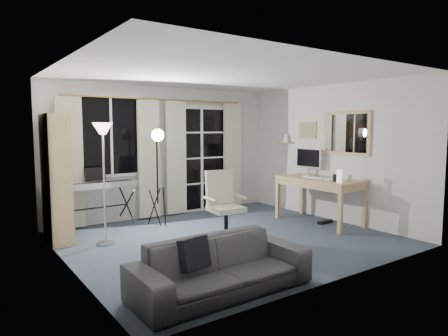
{
  "coord_description": "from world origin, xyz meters",
  "views": [
    {
      "loc": [
        -3.37,
        -4.72,
        1.64
      ],
      "look_at": [
        0.18,
        0.35,
        1.02
      ],
      "focal_mm": 32.0,
      "sensor_mm": 36.0,
      "label": 1
    }
  ],
  "objects_px": {
    "studio_light": "(157,146)",
    "office_chair": "(222,199)",
    "desk": "(320,184)",
    "keyboard_piano": "(98,186)",
    "mug": "(348,177)",
    "sofa": "(221,257)",
    "monitor": "(309,159)",
    "torchiere_lamp": "(103,147)",
    "bookshelf": "(54,182)"
  },
  "relations": [
    {
      "from": "bookshelf",
      "to": "office_chair",
      "type": "xyz_separation_m",
      "value": [
        2.02,
        -1.32,
        -0.27
      ]
    },
    {
      "from": "desk",
      "to": "monitor",
      "type": "bearing_deg",
      "value": 64.86
    },
    {
      "from": "sofa",
      "to": "monitor",
      "type": "bearing_deg",
      "value": 29.98
    },
    {
      "from": "keyboard_piano",
      "to": "studio_light",
      "type": "xyz_separation_m",
      "value": [
        0.88,
        -0.4,
        0.63
      ]
    },
    {
      "from": "torchiere_lamp",
      "to": "desk",
      "type": "height_order",
      "value": "torchiere_lamp"
    },
    {
      "from": "bookshelf",
      "to": "sofa",
      "type": "relative_size",
      "value": 1.0
    },
    {
      "from": "mug",
      "to": "desk",
      "type": "bearing_deg",
      "value": 101.31
    },
    {
      "from": "office_chair",
      "to": "sofa",
      "type": "xyz_separation_m",
      "value": [
        -1.08,
        -1.55,
        -0.24
      ]
    },
    {
      "from": "torchiere_lamp",
      "to": "desk",
      "type": "relative_size",
      "value": 1.16
    },
    {
      "from": "torchiere_lamp",
      "to": "mug",
      "type": "bearing_deg",
      "value": -20.76
    },
    {
      "from": "keyboard_piano",
      "to": "torchiere_lamp",
      "type": "bearing_deg",
      "value": -104.72
    },
    {
      "from": "studio_light",
      "to": "office_chair",
      "type": "relative_size",
      "value": 1.62
    },
    {
      "from": "office_chair",
      "to": "desk",
      "type": "distance_m",
      "value": 1.98
    },
    {
      "from": "bookshelf",
      "to": "studio_light",
      "type": "bearing_deg",
      "value": 1.84
    },
    {
      "from": "studio_light",
      "to": "desk",
      "type": "relative_size",
      "value": 1.13
    },
    {
      "from": "monitor",
      "to": "mug",
      "type": "relative_size",
      "value": 4.4
    },
    {
      "from": "studio_light",
      "to": "sofa",
      "type": "xyz_separation_m",
      "value": [
        -0.68,
        -2.85,
        -0.98
      ]
    },
    {
      "from": "keyboard_piano",
      "to": "monitor",
      "type": "bearing_deg",
      "value": -23.97
    },
    {
      "from": "mug",
      "to": "keyboard_piano",
      "type": "bearing_deg",
      "value": 145.81
    },
    {
      "from": "studio_light",
      "to": "mug",
      "type": "xyz_separation_m",
      "value": [
        2.49,
        -1.88,
        -0.49
      ]
    },
    {
      "from": "keyboard_piano",
      "to": "studio_light",
      "type": "height_order",
      "value": "studio_light"
    },
    {
      "from": "keyboard_piano",
      "to": "monitor",
      "type": "relative_size",
      "value": 2.3
    },
    {
      "from": "studio_light",
      "to": "office_chair",
      "type": "xyz_separation_m",
      "value": [
        0.41,
        -1.3,
        -0.73
      ]
    },
    {
      "from": "sofa",
      "to": "desk",
      "type": "bearing_deg",
      "value": 25.1
    },
    {
      "from": "studio_light",
      "to": "keyboard_piano",
      "type": "bearing_deg",
      "value": 172.42
    },
    {
      "from": "torchiere_lamp",
      "to": "mug",
      "type": "height_order",
      "value": "torchiere_lamp"
    },
    {
      "from": "torchiere_lamp",
      "to": "desk",
      "type": "bearing_deg",
      "value": -13.79
    },
    {
      "from": "torchiere_lamp",
      "to": "mug",
      "type": "relative_size",
      "value": 13.38
    },
    {
      "from": "torchiere_lamp",
      "to": "sofa",
      "type": "relative_size",
      "value": 0.93
    },
    {
      "from": "monitor",
      "to": "mug",
      "type": "distance_m",
      "value": 0.98
    },
    {
      "from": "desk",
      "to": "monitor",
      "type": "relative_size",
      "value": 2.62
    },
    {
      "from": "studio_light",
      "to": "sofa",
      "type": "relative_size",
      "value": 0.9
    },
    {
      "from": "keyboard_piano",
      "to": "mug",
      "type": "relative_size",
      "value": 10.13
    },
    {
      "from": "keyboard_piano",
      "to": "studio_light",
      "type": "bearing_deg",
      "value": -27.4
    },
    {
      "from": "keyboard_piano",
      "to": "sofa",
      "type": "bearing_deg",
      "value": -89.31
    },
    {
      "from": "bookshelf",
      "to": "desk",
      "type": "relative_size",
      "value": 1.25
    },
    {
      "from": "monitor",
      "to": "mug",
      "type": "height_order",
      "value": "monitor"
    },
    {
      "from": "desk",
      "to": "torchiere_lamp",
      "type": "bearing_deg",
      "value": 164.65
    },
    {
      "from": "bookshelf",
      "to": "monitor",
      "type": "relative_size",
      "value": 3.27
    },
    {
      "from": "keyboard_piano",
      "to": "office_chair",
      "type": "bearing_deg",
      "value": -55.75
    },
    {
      "from": "office_chair",
      "to": "monitor",
      "type": "height_order",
      "value": "monitor"
    },
    {
      "from": "office_chair",
      "to": "monitor",
      "type": "bearing_deg",
      "value": 16.68
    },
    {
      "from": "monitor",
      "to": "desk",
      "type": "bearing_deg",
      "value": -115.14
    },
    {
      "from": "torchiere_lamp",
      "to": "desk",
      "type": "distance_m",
      "value": 3.63
    },
    {
      "from": "studio_light",
      "to": "desk",
      "type": "bearing_deg",
      "value": -13.17
    },
    {
      "from": "bookshelf",
      "to": "office_chair",
      "type": "relative_size",
      "value": 1.79
    },
    {
      "from": "torchiere_lamp",
      "to": "monitor",
      "type": "height_order",
      "value": "torchiere_lamp"
    },
    {
      "from": "keyboard_piano",
      "to": "office_chair",
      "type": "relative_size",
      "value": 1.26
    },
    {
      "from": "mug",
      "to": "studio_light",
      "type": "bearing_deg",
      "value": 142.83
    },
    {
      "from": "bookshelf",
      "to": "torchiere_lamp",
      "type": "height_order",
      "value": "bookshelf"
    }
  ]
}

